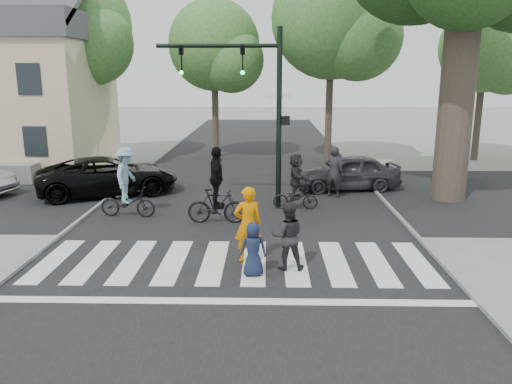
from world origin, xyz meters
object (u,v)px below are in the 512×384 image
(car_suv, at_px, (108,176))
(pedestrian_child, at_px, (253,249))
(cyclist_mid, at_px, (217,192))
(cyclist_right, at_px, (296,185))
(traffic_signal, at_px, (254,93))
(car_grey, at_px, (347,172))
(pedestrian_woman, at_px, (248,224))
(pedestrian_adult, at_px, (288,236))
(cyclist_left, at_px, (127,187))

(car_suv, bearing_deg, pedestrian_child, -165.28)
(cyclist_mid, bearing_deg, cyclist_right, 33.99)
(pedestrian_child, bearing_deg, cyclist_right, -114.61)
(traffic_signal, distance_m, car_grey, 5.61)
(pedestrian_woman, xyz_separation_m, cyclist_mid, (-1.07, 3.20, 0.03))
(pedestrian_adult, xyz_separation_m, car_suv, (-6.55, 7.40, -0.09))
(pedestrian_child, height_order, cyclist_mid, cyclist_mid)
(pedestrian_woman, bearing_deg, car_grey, -129.09)
(traffic_signal, xyz_separation_m, car_grey, (3.65, 2.81, -3.20))
(pedestrian_woman, bearing_deg, pedestrian_child, 85.19)
(cyclist_left, height_order, car_suv, cyclist_left)
(pedestrian_adult, bearing_deg, cyclist_mid, -63.23)
(cyclist_left, height_order, cyclist_mid, cyclist_mid)
(pedestrian_child, distance_m, pedestrian_adult, 0.92)
(cyclist_left, xyz_separation_m, car_suv, (-1.58, 3.06, -0.27))
(pedestrian_child, relative_size, car_grey, 0.31)
(pedestrian_woman, bearing_deg, cyclist_mid, -85.76)
(car_grey, bearing_deg, pedestrian_child, -29.21)
(car_suv, bearing_deg, pedestrian_adult, -160.09)
(cyclist_mid, bearing_deg, pedestrian_child, -73.47)
(cyclist_left, xyz_separation_m, cyclist_right, (5.46, 1.05, -0.13))
(cyclist_right, bearing_deg, pedestrian_adult, -95.23)
(cyclist_left, distance_m, cyclist_mid, 3.02)
(pedestrian_child, bearing_deg, pedestrian_adult, -164.46)
(traffic_signal, height_order, pedestrian_child, traffic_signal)
(car_suv, xyz_separation_m, car_grey, (9.26, 1.02, -0.02))
(traffic_signal, relative_size, pedestrian_child, 4.74)
(traffic_signal, relative_size, car_grey, 1.46)
(pedestrian_child, height_order, car_grey, car_grey)
(pedestrian_woman, relative_size, pedestrian_adult, 1.16)
(pedestrian_woman, bearing_deg, pedestrian_adult, 138.28)
(traffic_signal, distance_m, car_suv, 6.69)
(cyclist_right, bearing_deg, pedestrian_woman, -106.48)
(cyclist_mid, bearing_deg, pedestrian_adult, -61.29)
(pedestrian_adult, bearing_deg, pedestrian_child, 25.64)
(pedestrian_woman, xyz_separation_m, pedestrian_adult, (0.95, -0.50, -0.13))
(pedestrian_woman, height_order, car_grey, pedestrian_woman)
(cyclist_right, distance_m, car_grey, 3.76)
(pedestrian_child, height_order, car_suv, car_suv)
(cyclist_left, bearing_deg, pedestrian_adult, -41.11)
(pedestrian_adult, height_order, car_suv, pedestrian_adult)
(pedestrian_child, height_order, pedestrian_adult, pedestrian_adult)
(cyclist_mid, bearing_deg, pedestrian_woman, -71.52)
(cyclist_mid, relative_size, car_grey, 0.58)
(pedestrian_adult, relative_size, car_grey, 0.40)
(cyclist_right, bearing_deg, car_suv, 164.04)
(cyclist_mid, distance_m, cyclist_right, 3.04)
(car_grey, bearing_deg, cyclist_left, -69.56)
(pedestrian_woman, xyz_separation_m, car_grey, (3.67, 7.92, -0.24))
(pedestrian_adult, bearing_deg, traffic_signal, -82.43)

